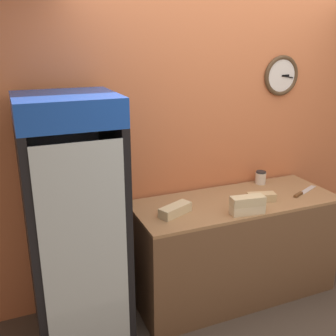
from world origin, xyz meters
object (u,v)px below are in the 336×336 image
sandwich_flat_right (175,210)px  sandwich_stack_middle (248,201)px  sandwich_stack_bottom (247,209)px  sandwich_flat_left (261,197)px  condiment_jar (261,178)px  beverage_cooler (73,212)px  chefs_knife (302,193)px

sandwich_flat_right → sandwich_stack_middle: bearing=-21.2°
sandwich_stack_bottom → sandwich_stack_middle: bearing=0.0°
sandwich_stack_middle → sandwich_flat_left: 0.31m
sandwich_stack_bottom → condiment_jar: condiment_jar is taller
beverage_cooler → sandwich_stack_bottom: 1.28m
sandwich_stack_bottom → sandwich_flat_right: size_ratio=0.92×
condiment_jar → beverage_cooler: bearing=-172.4°
sandwich_stack_middle → condiment_jar: size_ratio=2.28×
sandwich_flat_right → sandwich_flat_left: bearing=-2.2°
sandwich_flat_right → condiment_jar: condiment_jar is taller
sandwich_flat_left → chefs_knife: (0.42, -0.00, -0.03)m
sandwich_stack_middle → sandwich_flat_left: bearing=34.2°
sandwich_flat_right → condiment_jar: 1.04m
sandwich_stack_bottom → sandwich_flat_right: (-0.51, 0.20, 0.00)m
sandwich_stack_bottom → condiment_jar: size_ratio=2.27×
sandwich_flat_left → sandwich_flat_right: bearing=177.8°
sandwich_flat_right → chefs_knife: 1.17m
sandwich_flat_left → sandwich_stack_bottom: bearing=-145.8°
beverage_cooler → condiment_jar: (1.73, 0.23, -0.06)m
beverage_cooler → sandwich_flat_left: 1.50m
sandwich_stack_bottom → sandwich_flat_right: 0.54m
beverage_cooler → chefs_knife: size_ratio=5.08×
sandwich_stack_middle → condiment_jar: 0.70m
condiment_jar → chefs_knife: bearing=-61.7°
sandwich_flat_left → sandwich_flat_right: 0.76m
chefs_knife → sandwich_flat_left: bearing=179.6°
sandwich_stack_bottom → beverage_cooler: bearing=167.4°
chefs_knife → condiment_jar: condiment_jar is taller
sandwich_flat_right → chefs_knife: size_ratio=0.81×
sandwich_flat_left → condiment_jar: condiment_jar is taller
sandwich_stack_middle → sandwich_flat_right: size_ratio=0.93×
beverage_cooler → sandwich_flat_right: 0.75m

